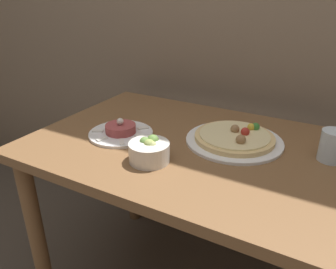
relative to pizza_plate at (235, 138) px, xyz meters
The scene contains 5 objects.
dining_table 0.21m from the pizza_plate, 152.48° to the right, with size 1.07×0.76×0.73m.
pizza_plate is the anchor object (origin of this frame).
tartare_plate 0.41m from the pizza_plate, 159.66° to the right, with size 0.23×0.23×0.06m.
small_bowl 0.32m from the pizza_plate, 126.48° to the right, with size 0.13×0.13×0.08m.
drinking_glass 0.30m from the pizza_plate, ahead, with size 0.08×0.08×0.10m.
Camera 1 is at (0.44, -0.55, 1.23)m, focal length 35.00 mm.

